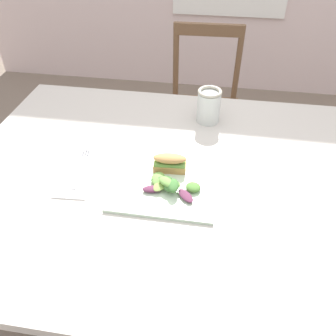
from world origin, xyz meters
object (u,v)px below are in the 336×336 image
dining_table (187,200)px  fork_on_napkin (82,165)px  chair_wooden_far (203,110)px  mason_jar_iced_tea (209,107)px  plate_lunch (166,180)px  sandwich_half_front (170,162)px

dining_table → fork_on_napkin: fork_on_napkin is taller
chair_wooden_far → mason_jar_iced_tea: 0.68m
fork_on_napkin → mason_jar_iced_tea: size_ratio=1.49×
mason_jar_iced_tea → fork_on_napkin: bearing=-138.3°
chair_wooden_far → fork_on_napkin: bearing=-109.9°
plate_lunch → mason_jar_iced_tea: size_ratio=2.40×
dining_table → plate_lunch: (-0.06, -0.03, 0.11)m
chair_wooden_far → sandwich_half_front: (-0.05, -0.89, 0.33)m
chair_wooden_far → fork_on_napkin: 1.01m
sandwich_half_front → fork_on_napkin: size_ratio=0.55×
dining_table → sandwich_half_front: size_ratio=13.93×
dining_table → fork_on_napkin: (-0.33, -0.00, 0.11)m
sandwich_half_front → chair_wooden_far: bearing=86.6°
plate_lunch → fork_on_napkin: (-0.27, 0.03, 0.00)m
chair_wooden_far → mason_jar_iced_tea: (0.04, -0.58, 0.35)m
dining_table → sandwich_half_front: sandwich_half_front is taller
plate_lunch → dining_table: bearing=28.4°
dining_table → plate_lunch: size_ratio=4.79×
dining_table → mason_jar_iced_tea: bearing=83.5°
chair_wooden_far → fork_on_napkin: chair_wooden_far is taller
chair_wooden_far → mason_jar_iced_tea: chair_wooden_far is taller
dining_table → mason_jar_iced_tea: mason_jar_iced_tea is taller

